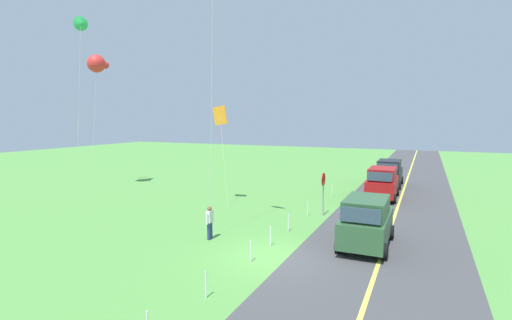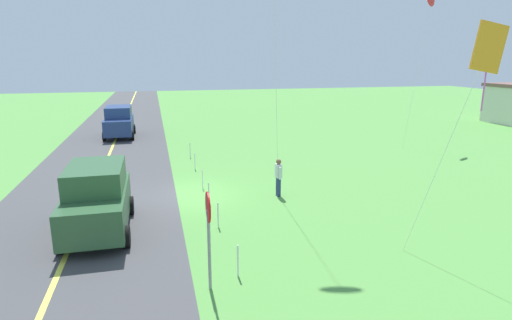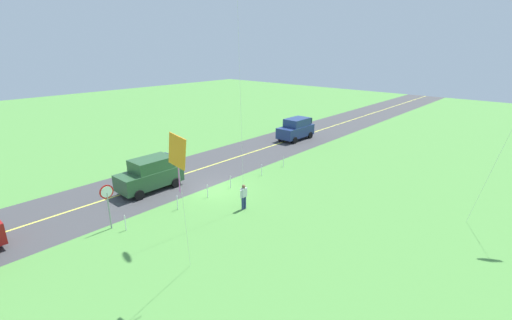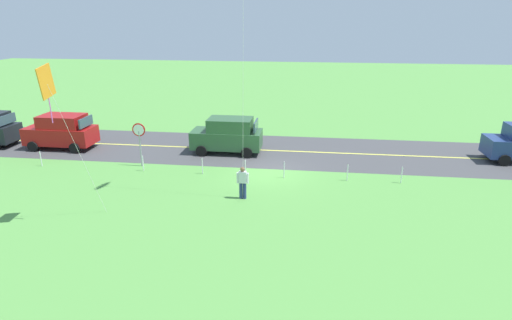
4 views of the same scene
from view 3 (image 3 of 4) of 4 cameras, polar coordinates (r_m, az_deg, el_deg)
name	(u,v)px [view 3 (image 3 of 4)]	position (r m, az deg, el deg)	size (l,w,h in m)	color
ground_plane	(215,190)	(24.67, -6.77, -4.83)	(120.00, 120.00, 0.10)	#549342
asphalt_road	(180,175)	(27.58, -12.34, -2.49)	(120.00, 7.00, 0.00)	#424244
road_centre_stripe	(180,175)	(27.58, -12.34, -2.48)	(120.00, 0.16, 0.00)	#E5E04C
car_suv_foreground	(150,174)	(25.06, -16.90, -2.19)	(4.40, 2.12, 2.24)	#2D5633
car_parked_west_far	(296,129)	(37.42, 6.55, 5.11)	(4.40, 2.12, 2.24)	navy
stop_sign	(107,198)	(20.31, -23.12, -5.77)	(0.76, 0.08, 2.56)	gray
person_adult_near	(244,196)	(21.28, -2.02, -5.89)	(0.58, 0.22, 1.60)	navy
kite_green_far	(177,154)	(12.90, -12.74, 0.98)	(1.14, 1.73, 6.59)	silver
fence_post_0	(284,161)	(28.87, 4.52, -0.23)	(0.05, 0.05, 0.90)	silver
fence_post_1	(262,170)	(26.82, 0.92, -1.63)	(0.05, 0.05, 0.90)	silver
fence_post_2	(230,182)	(24.54, -4.20, -3.61)	(0.05, 0.05, 0.90)	silver
fence_post_3	(207,191)	(23.24, -7.95, -5.03)	(0.05, 0.05, 0.90)	silver
fence_post_4	(177,203)	(21.91, -12.73, -6.81)	(0.05, 0.05, 0.90)	silver
fence_post_5	(125,223)	(20.37, -20.58, -9.59)	(0.05, 0.05, 0.90)	silver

